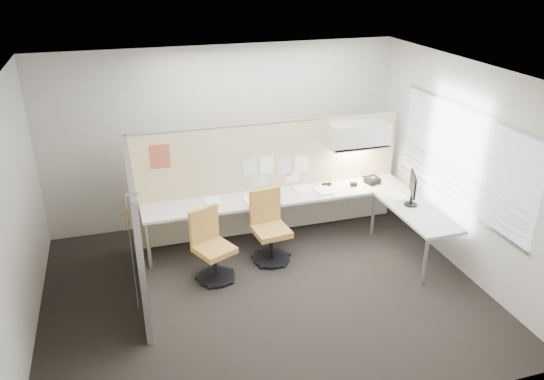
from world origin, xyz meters
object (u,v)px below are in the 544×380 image
object	(u,v)px
chair_right	(269,229)
monitor	(413,188)
desk	(303,205)
phone	(372,180)
chair_left	(211,247)

from	to	relation	value
chair_right	monitor	bearing A→B (deg)	-16.60
desk	phone	distance (m)	1.22
chair_left	phone	size ratio (longest dim) A/B	3.90
chair_right	monitor	distance (m)	2.10
chair_right	phone	size ratio (longest dim) A/B	4.07
monitor	desk	bearing A→B (deg)	86.11
chair_right	monitor	xyz separation A→B (m)	(1.99, -0.36, 0.53)
desk	monitor	distance (m)	1.59
desk	chair_right	size ratio (longest dim) A/B	3.96
desk	chair_left	distance (m)	1.61
chair_left	desk	bearing A→B (deg)	-3.18
chair_right	desk	bearing A→B (deg)	22.58
chair_left	chair_right	bearing A→B (deg)	-9.07
phone	chair_left	bearing A→B (deg)	-178.27
chair_left	phone	distance (m)	2.82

